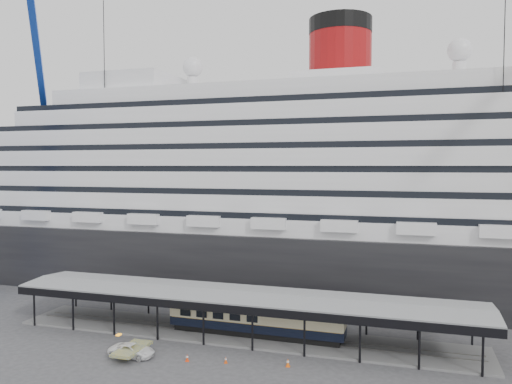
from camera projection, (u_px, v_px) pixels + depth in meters
ground at (225, 350)px, 54.49m from camera, size 200.00×200.00×0.00m
cruise_ship at (292, 177)px, 84.06m from camera, size 130.00×30.00×43.90m
platform_canopy at (240, 316)px, 59.14m from camera, size 56.00×9.18×5.30m
port_truck at (132, 350)px, 52.69m from camera, size 4.87×2.26×1.35m
pullman_carriage at (256, 316)px, 58.54m from camera, size 21.04×3.00×20.62m
traffic_cone_left at (187, 358)px, 51.46m from camera, size 0.47×0.47×0.76m
traffic_cone_mid at (226, 360)px, 50.99m from camera, size 0.46×0.46×0.67m
traffic_cone_right at (288, 363)px, 50.08m from camera, size 0.47×0.47×0.84m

